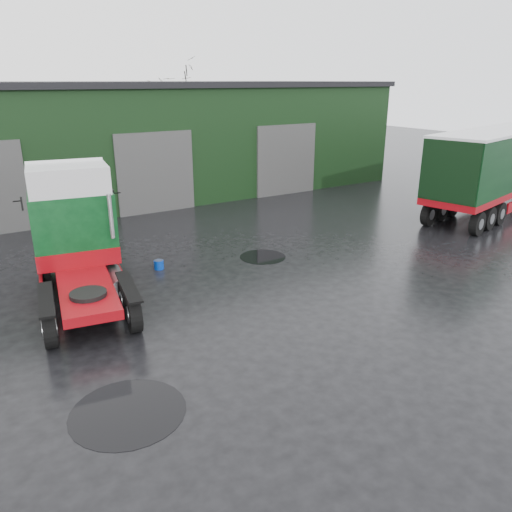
{
  "coord_description": "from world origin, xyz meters",
  "views": [
    {
      "loc": [
        -6.96,
        -9.79,
        6.4
      ],
      "look_at": [
        0.09,
        1.45,
        1.7
      ],
      "focal_mm": 35.0,
      "sensor_mm": 36.0,
      "label": 1
    }
  ],
  "objects_px": {
    "lorry_right": "(502,170)",
    "tree_back_b": "(174,114)",
    "warehouse": "(117,138)",
    "hero_tractor": "(79,242)",
    "wash_bucket": "(159,265)"
  },
  "relations": [
    {
      "from": "tree_back_b",
      "to": "warehouse",
      "type": "bearing_deg",
      "value": -128.66
    },
    {
      "from": "wash_bucket",
      "to": "tree_back_b",
      "type": "relative_size",
      "value": 0.05
    },
    {
      "from": "lorry_right",
      "to": "wash_bucket",
      "type": "distance_m",
      "value": 18.19
    },
    {
      "from": "warehouse",
      "to": "tree_back_b",
      "type": "xyz_separation_m",
      "value": [
        8.0,
        10.0,
        0.59
      ]
    },
    {
      "from": "hero_tractor",
      "to": "lorry_right",
      "type": "xyz_separation_m",
      "value": [
        21.04,
        0.5,
        0.09
      ]
    },
    {
      "from": "warehouse",
      "to": "hero_tractor",
      "type": "bearing_deg",
      "value": -111.28
    },
    {
      "from": "warehouse",
      "to": "hero_tractor",
      "type": "height_order",
      "value": "warehouse"
    },
    {
      "from": "lorry_right",
      "to": "warehouse",
      "type": "bearing_deg",
      "value": -148.15
    },
    {
      "from": "wash_bucket",
      "to": "tree_back_b",
      "type": "xyz_separation_m",
      "value": [
        11.05,
        23.81,
        3.59
      ]
    },
    {
      "from": "hero_tractor",
      "to": "tree_back_b",
      "type": "relative_size",
      "value": 0.86
    },
    {
      "from": "lorry_right",
      "to": "tree_back_b",
      "type": "relative_size",
      "value": 2.13
    },
    {
      "from": "hero_tractor",
      "to": "lorry_right",
      "type": "bearing_deg",
      "value": 10.14
    },
    {
      "from": "warehouse",
      "to": "tree_back_b",
      "type": "relative_size",
      "value": 4.32
    },
    {
      "from": "lorry_right",
      "to": "tree_back_b",
      "type": "distance_m",
      "value": 26.01
    },
    {
      "from": "lorry_right",
      "to": "tree_back_b",
      "type": "height_order",
      "value": "tree_back_b"
    }
  ]
}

